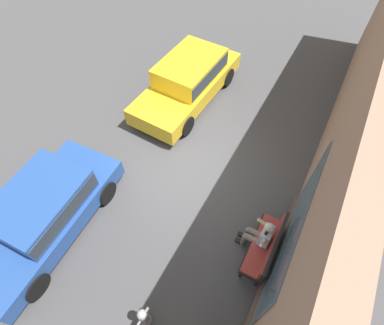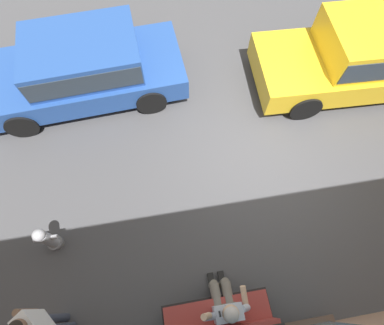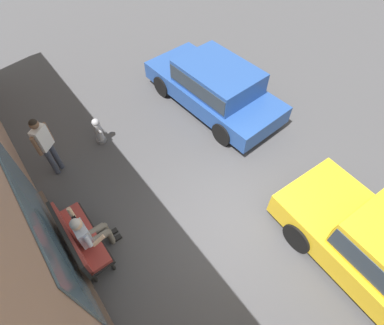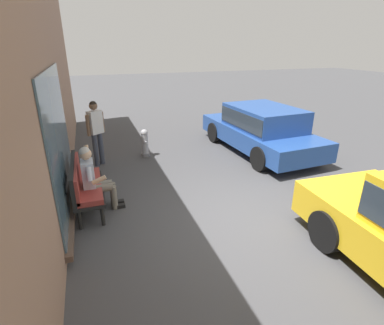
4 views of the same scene
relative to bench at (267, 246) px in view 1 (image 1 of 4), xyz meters
name	(u,v)px [view 1 (image 1 of 4)]	position (x,y,z in m)	size (l,w,h in m)	color
ground_plane	(189,165)	(-1.51, -2.90, -0.56)	(60.00, 60.00, 0.00)	#424244
building_facade	(334,163)	(-1.49, 0.50, 1.80)	(18.00, 0.51, 4.74)	#93705B
bench	(267,246)	(0.00, 0.00, 0.00)	(1.64, 0.55, 0.98)	black
person_on_phone	(261,235)	(-0.12, -0.22, 0.13)	(0.73, 0.74, 1.32)	#6B665B
parked_car_near	(189,78)	(-4.13, -4.37, 0.26)	(4.63, 2.03, 1.50)	gold
parked_car_mid	(42,210)	(1.85, -5.07, 0.21)	(4.38, 2.10, 1.38)	#23478E
fire_hydrant	(144,317)	(2.58, -1.69, -0.16)	(0.38, 0.26, 0.81)	slate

